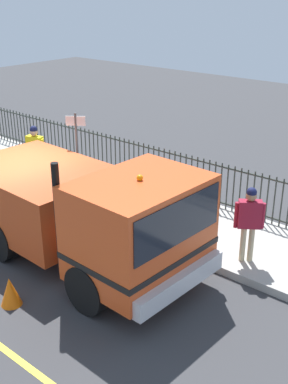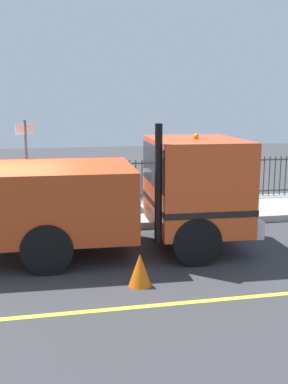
{
  "view_description": "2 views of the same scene",
  "coord_description": "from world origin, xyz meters",
  "px_view_note": "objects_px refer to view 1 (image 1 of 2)",
  "views": [
    {
      "loc": [
        -6.25,
        -9.3,
        5.59
      ],
      "look_at": [
        1.51,
        -2.77,
        1.28
      ],
      "focal_mm": 45.45,
      "sensor_mm": 36.0,
      "label": 1
    },
    {
      "loc": [
        -9.37,
        -0.98,
        3.14
      ],
      "look_at": [
        0.48,
        -3.01,
        1.15
      ],
      "focal_mm": 43.07,
      "sensor_mm": 36.0,
      "label": 2
    }
  ],
  "objects_px": {
    "traffic_cone": "(10,291)",
    "street_sign": "(77,150)",
    "pedestrian_distant": "(35,149)",
    "utility_cabinet": "(189,194)",
    "worker_standing": "(249,217)",
    "work_truck": "(87,210)"
  },
  "relations": [
    {
      "from": "worker_standing",
      "to": "traffic_cone",
      "type": "relative_size",
      "value": 2.93
    },
    {
      "from": "pedestrian_distant",
      "to": "utility_cabinet",
      "type": "relative_size",
      "value": 1.66
    },
    {
      "from": "street_sign",
      "to": "traffic_cone",
      "type": "bearing_deg",
      "value": -151.41
    },
    {
      "from": "worker_standing",
      "to": "street_sign",
      "type": "relative_size",
      "value": 0.66
    },
    {
      "from": "worker_standing",
      "to": "street_sign",
      "type": "height_order",
      "value": "street_sign"
    },
    {
      "from": "utility_cabinet",
      "to": "street_sign",
      "type": "distance_m",
      "value": 3.04
    },
    {
      "from": "work_truck",
      "to": "pedestrian_distant",
      "type": "xyz_separation_m",
      "value": [
        2.01,
        4.27,
        -0.06
      ]
    },
    {
      "from": "traffic_cone",
      "to": "pedestrian_distant",
      "type": "bearing_deg",
      "value": 46.35
    },
    {
      "from": "pedestrian_distant",
      "to": "traffic_cone",
      "type": "bearing_deg",
      "value": 122.71
    },
    {
      "from": "worker_standing",
      "to": "traffic_cone",
      "type": "bearing_deg",
      "value": 20.29
    },
    {
      "from": "street_sign",
      "to": "work_truck",
      "type": "bearing_deg",
      "value": -128.63
    },
    {
      "from": "pedestrian_distant",
      "to": "utility_cabinet",
      "type": "bearing_deg",
      "value": -178.93
    },
    {
      "from": "worker_standing",
      "to": "pedestrian_distant",
      "type": "bearing_deg",
      "value": -35.05
    },
    {
      "from": "work_truck",
      "to": "worker_standing",
      "type": "relative_size",
      "value": 3.58
    },
    {
      "from": "work_truck",
      "to": "worker_standing",
      "type": "xyz_separation_m",
      "value": [
        2.06,
        -2.64,
        -0.1
      ]
    },
    {
      "from": "traffic_cone",
      "to": "street_sign",
      "type": "distance_m",
      "value": 4.39
    },
    {
      "from": "traffic_cone",
      "to": "work_truck",
      "type": "bearing_deg",
      "value": -3.02
    },
    {
      "from": "work_truck",
      "to": "utility_cabinet",
      "type": "distance_m",
      "value": 3.29
    },
    {
      "from": "worker_standing",
      "to": "street_sign",
      "type": "xyz_separation_m",
      "value": [
        -0.39,
        4.72,
        0.54
      ]
    },
    {
      "from": "work_truck",
      "to": "utility_cabinet",
      "type": "relative_size",
      "value": 5.7
    },
    {
      "from": "pedestrian_distant",
      "to": "utility_cabinet",
      "type": "distance_m",
      "value": 4.77
    },
    {
      "from": "traffic_cone",
      "to": "street_sign",
      "type": "height_order",
      "value": "street_sign"
    }
  ]
}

